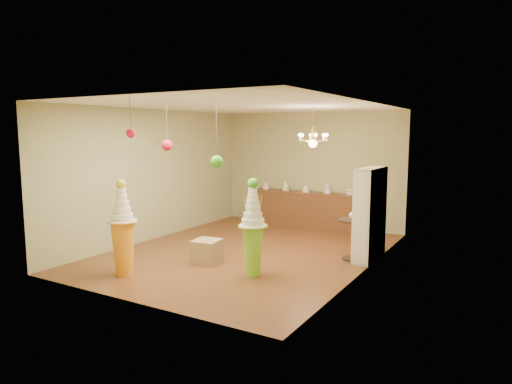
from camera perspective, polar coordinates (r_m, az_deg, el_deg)
The scene contains 17 objects.
floor at distance 9.58m, azimuth -1.16°, elevation -7.50°, with size 6.50×6.50×0.00m, color #5B3218.
ceiling at distance 9.26m, azimuth -1.21°, elevation 10.72°, with size 6.50×6.50×0.00m, color white.
wall_back at distance 12.18m, azimuth 6.84°, elevation 2.84°, with size 5.00×0.04×3.00m, color tan.
wall_front at distance 6.77m, azimuth -15.72°, elevation -1.10°, with size 5.00×0.04×3.00m, color tan.
wall_left at distance 10.82m, azimuth -12.56°, elevation 2.13°, with size 0.04×6.50×3.00m, color tan.
wall_right at distance 8.28m, azimuth 13.72°, elevation 0.49°, with size 0.04×6.50×3.00m, color tan.
pedestal_green at distance 7.88m, azimuth -0.38°, elevation -5.73°, with size 0.62×0.62×1.71m.
pedestal_orange at distance 8.26m, azimuth -16.27°, elevation -5.68°, with size 0.54×0.54×1.68m.
burlap_riser at distance 8.82m, azimuth -6.15°, elevation -7.37°, with size 0.49×0.49×0.44m, color #8F764D.
sideboard at distance 12.05m, azimuth 6.23°, elevation -2.10°, with size 3.04×0.54×1.16m.
shelving_unit at distance 9.17m, azimuth 14.08°, elevation -2.63°, with size 0.33×1.20×1.80m.
round_table at distance 9.09m, azimuth 12.12°, elevation -5.13°, with size 0.83×0.83×0.80m.
vase at distance 9.01m, azimuth 12.19°, elevation -2.70°, with size 0.20×0.20×0.21m, color beige.
pom_red_left at distance 8.17m, azimuth -11.05°, elevation 5.78°, with size 0.19×0.19×0.84m.
pom_green_mid at distance 7.34m, azimuth -4.93°, elevation 3.83°, with size 0.20×0.20×1.09m.
pom_red_right at distance 7.23m, azimuth -15.39°, elevation 7.11°, with size 0.14×0.14×0.61m.
chandelier at distance 9.54m, azimuth 7.13°, elevation 6.38°, with size 0.70×0.70×0.85m.
Camera 1 is at (4.84, -7.88, 2.48)m, focal length 32.00 mm.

